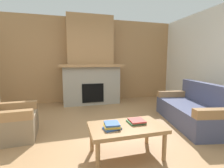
# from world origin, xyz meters

# --- Properties ---
(ground) EXTENTS (9.00, 9.00, 0.00)m
(ground) POSITION_xyz_m (0.00, 0.00, 0.00)
(ground) COLOR #9E754C
(wall_back_wood_panel) EXTENTS (6.00, 0.12, 2.70)m
(wall_back_wood_panel) POSITION_xyz_m (0.00, 3.00, 1.35)
(wall_back_wood_panel) COLOR #A87A4C
(wall_back_wood_panel) RESTS_ON ground
(fireplace) EXTENTS (1.90, 0.82, 2.70)m
(fireplace) POSITION_xyz_m (0.00, 2.62, 1.16)
(fireplace) COLOR gray
(fireplace) RESTS_ON ground
(couch) EXTENTS (1.18, 1.93, 0.85)m
(couch) POSITION_xyz_m (1.82, 0.25, 0.29)
(couch) COLOR #474C6B
(couch) RESTS_ON ground
(armchair) EXTENTS (0.81, 0.81, 0.85)m
(armchair) POSITION_xyz_m (-1.71, 0.50, 0.29)
(armchair) COLOR #847056
(armchair) RESTS_ON ground
(coffee_table) EXTENTS (1.00, 0.60, 0.43)m
(coffee_table) POSITION_xyz_m (0.03, -0.52, 0.38)
(coffee_table) COLOR #997047
(coffee_table) RESTS_ON ground
(book_stack_near_edge) EXTENTS (0.24, 0.23, 0.07)m
(book_stack_near_edge) POSITION_xyz_m (-0.19, -0.56, 0.47)
(book_stack_near_edge) COLOR #335699
(book_stack_near_edge) RESTS_ON coffee_table
(book_stack_center) EXTENTS (0.24, 0.23, 0.05)m
(book_stack_center) POSITION_xyz_m (0.20, -0.46, 0.45)
(book_stack_center) COLOR #3D7F4C
(book_stack_center) RESTS_ON coffee_table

